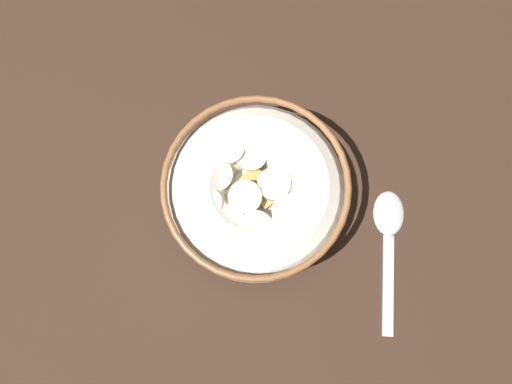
{
  "coord_description": "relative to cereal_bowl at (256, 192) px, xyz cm",
  "views": [
    {
      "loc": [
        -1.6,
        -9.66,
        47.82
      ],
      "look_at": [
        0.0,
        0.0,
        3.0
      ],
      "focal_mm": 35.86,
      "sensor_mm": 36.0,
      "label": 1
    }
  ],
  "objects": [
    {
      "name": "cereal_bowl",
      "position": [
        0.0,
        0.0,
        0.0
      ],
      "size": [
        16.3,
        16.3,
        5.95
      ],
      "color": "silver",
      "rests_on": "ground_plane"
    },
    {
      "name": "ground_plane",
      "position": [
        0.02,
        0.0,
        -4.23
      ],
      "size": [
        102.35,
        102.35,
        2.0
      ],
      "primitive_type": "cube",
      "color": "#332116"
    },
    {
      "name": "spoon",
      "position": [
        11.85,
        -5.07,
        -2.88
      ],
      "size": [
        4.98,
        13.56,
        0.8
      ],
      "color": "#B7B7BC",
      "rests_on": "ground_plane"
    }
  ]
}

